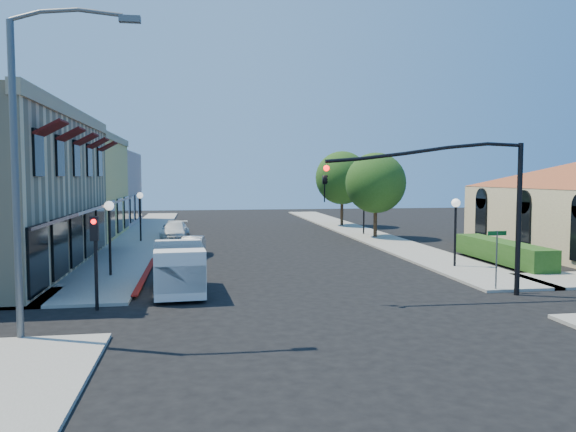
{
  "coord_description": "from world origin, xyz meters",
  "views": [
    {
      "loc": [
        -4.45,
        -18.75,
        4.71
      ],
      "look_at": [
        0.25,
        10.48,
        2.6
      ],
      "focal_mm": 35.0,
      "sensor_mm": 36.0,
      "label": 1
    }
  ],
  "objects": [
    {
      "name": "cobra_streetlight",
      "position": [
        -9.15,
        -2.0,
        5.27
      ],
      "size": [
        3.6,
        0.25,
        9.31
      ],
      "color": "#595B5E",
      "rests_on": "ground"
    },
    {
      "name": "parked_car_d",
      "position": [
        -6.2,
        26.0,
        0.55
      ],
      "size": [
        2.24,
        4.16,
        1.11
      ],
      "primitive_type": "imported",
      "rotation": [
        0.0,
        0.0,
        0.1
      ],
      "color": "silver",
      "rests_on": "ground"
    },
    {
      "name": "curb_red_strip",
      "position": [
        -6.9,
        8.0,
        0.0
      ],
      "size": [
        0.25,
        10.0,
        0.06
      ],
      "primitive_type": "cube",
      "color": "maroon",
      "rests_on": "ground"
    },
    {
      "name": "parked_car_a",
      "position": [
        -5.41,
        6.4,
        0.55
      ],
      "size": [
        1.75,
        3.41,
        1.11
      ],
      "primitive_type": "imported",
      "rotation": [
        0.0,
        0.0,
        -0.14
      ],
      "color": "black",
      "rests_on": "ground"
    },
    {
      "name": "parked_car_b",
      "position": [
        -4.8,
        14.5,
        0.58
      ],
      "size": [
        1.62,
        3.62,
        1.15
      ],
      "primitive_type": "imported",
      "rotation": [
        0.0,
        0.0,
        -0.12
      ],
      "color": "#ADB0B2",
      "rests_on": "ground"
    },
    {
      "name": "street_name_sign",
      "position": [
        7.5,
        2.2,
        1.7
      ],
      "size": [
        0.8,
        0.06,
        2.5
      ],
      "color": "#595B5E",
      "rests_on": "ground"
    },
    {
      "name": "street_tree_a",
      "position": [
        8.8,
        22.0,
        4.19
      ],
      "size": [
        4.56,
        4.56,
        6.48
      ],
      "color": "#312013",
      "rests_on": "ground"
    },
    {
      "name": "street_tree_b",
      "position": [
        8.8,
        32.0,
        4.54
      ],
      "size": [
        4.94,
        4.94,
        7.02
      ],
      "color": "#312013",
      "rests_on": "ground"
    },
    {
      "name": "lamppost_right_near",
      "position": [
        8.5,
        8.0,
        2.74
      ],
      "size": [
        0.44,
        0.44,
        3.57
      ],
      "color": "black",
      "rests_on": "ground"
    },
    {
      "name": "hedge",
      "position": [
        11.7,
        9.0,
        0.0
      ],
      "size": [
        1.4,
        8.0,
        1.1
      ],
      "primitive_type": "cube",
      "color": "#214C15",
      "rests_on": "ground"
    },
    {
      "name": "secondary_signal",
      "position": [
        -8.0,
        1.41,
        2.32
      ],
      "size": [
        0.28,
        0.42,
        3.32
      ],
      "color": "black",
      "rests_on": "ground"
    },
    {
      "name": "yellow_stucco_building",
      "position": [
        -15.5,
        26.0,
        3.8
      ],
      "size": [
        10.0,
        12.0,
        7.6
      ],
      "primitive_type": "cube",
      "color": "tan",
      "rests_on": "ground"
    },
    {
      "name": "sidewalk_left",
      "position": [
        -8.75,
        27.0,
        0.06
      ],
      "size": [
        3.5,
        50.0,
        0.12
      ],
      "primitive_type": "cube",
      "color": "gray",
      "rests_on": "ground"
    },
    {
      "name": "parked_car_c",
      "position": [
        -6.2,
        23.81,
        0.64
      ],
      "size": [
        2.13,
        4.52,
        1.27
      ],
      "primitive_type": "imported",
      "rotation": [
        0.0,
        0.0,
        -0.08
      ],
      "color": "white",
      "rests_on": "ground"
    },
    {
      "name": "lamppost_left_near",
      "position": [
        -8.5,
        8.0,
        2.74
      ],
      "size": [
        0.44,
        0.44,
        3.57
      ],
      "color": "black",
      "rests_on": "ground"
    },
    {
      "name": "white_van",
      "position": [
        -5.24,
        3.9,
        1.13
      ],
      "size": [
        2.15,
        4.5,
        1.95
      ],
      "color": "silver",
      "rests_on": "ground"
    },
    {
      "name": "ground",
      "position": [
        0.0,
        0.0,
        0.0
      ],
      "size": [
        120.0,
        120.0,
        0.0
      ],
      "primitive_type": "plane",
      "color": "black",
      "rests_on": "ground"
    },
    {
      "name": "sidewalk_right",
      "position": [
        8.75,
        27.0,
        0.06
      ],
      "size": [
        3.5,
        50.0,
        0.12
      ],
      "primitive_type": "cube",
      "color": "gray",
      "rests_on": "ground"
    },
    {
      "name": "lamppost_right_far",
      "position": [
        8.5,
        24.0,
        2.74
      ],
      "size": [
        0.44,
        0.44,
        3.57
      ],
      "color": "black",
      "rests_on": "ground"
    },
    {
      "name": "signal_mast_arm",
      "position": [
        5.86,
        1.5,
        4.09
      ],
      "size": [
        8.01,
        0.39,
        6.0
      ],
      "color": "black",
      "rests_on": "ground"
    },
    {
      "name": "pink_stucco_building",
      "position": [
        -15.5,
        38.0,
        3.5
      ],
      "size": [
        10.0,
        12.0,
        7.0
      ],
      "primitive_type": "cube",
      "color": "tan",
      "rests_on": "ground"
    },
    {
      "name": "lamppost_left_far",
      "position": [
        -8.5,
        22.0,
        2.74
      ],
      "size": [
        0.44,
        0.44,
        3.57
      ],
      "color": "black",
      "rests_on": "ground"
    }
  ]
}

